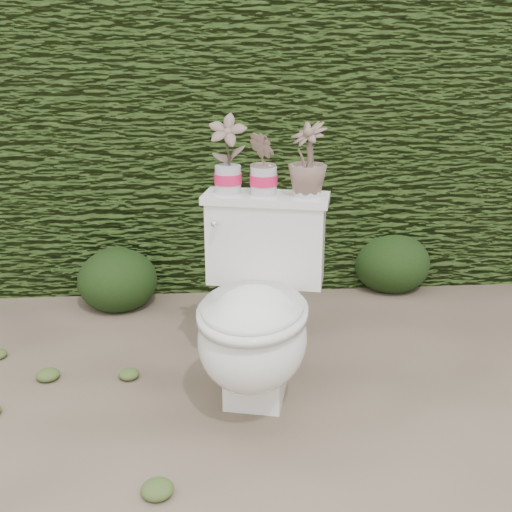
{
  "coord_description": "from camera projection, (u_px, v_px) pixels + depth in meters",
  "views": [
    {
      "loc": [
        -0.22,
        -2.24,
        1.39
      ],
      "look_at": [
        -0.04,
        0.14,
        0.55
      ],
      "focal_mm": 45.0,
      "sensor_mm": 36.0,
      "label": 1
    }
  ],
  "objects": [
    {
      "name": "ground",
      "position": [
        269.0,
        395.0,
        2.58
      ],
      "size": [
        60.0,
        60.0,
        0.0
      ],
      "primitive_type": "plane",
      "color": "gray",
      "rests_on": "ground"
    },
    {
      "name": "hedge",
      "position": [
        245.0,
        135.0,
        3.82
      ],
      "size": [
        8.0,
        1.0,
        1.6
      ],
      "primitive_type": "cube",
      "color": "#39541C",
      "rests_on": "ground"
    },
    {
      "name": "toilet",
      "position": [
        256.0,
        316.0,
        2.46
      ],
      "size": [
        0.6,
        0.77,
        0.78
      ],
      "rotation": [
        0.0,
        0.0,
        -0.24
      ],
      "color": "white",
      "rests_on": "ground"
    },
    {
      "name": "potted_plant_left",
      "position": [
        228.0,
        156.0,
        2.52
      ],
      "size": [
        0.18,
        0.14,
        0.3
      ],
      "primitive_type": "imported",
      "rotation": [
        0.0,
        0.0,
        -0.23
      ],
      "color": "#23732C",
      "rests_on": "toilet"
    },
    {
      "name": "potted_plant_center",
      "position": [
        264.0,
        165.0,
        2.51
      ],
      "size": [
        0.13,
        0.15,
        0.23
      ],
      "primitive_type": "imported",
      "rotation": [
        0.0,
        0.0,
        4.91
      ],
      "color": "#23732C",
      "rests_on": "toilet"
    },
    {
      "name": "potted_plant_right",
      "position": [
        308.0,
        162.0,
        2.48
      ],
      "size": [
        0.21,
        0.21,
        0.27
      ],
      "primitive_type": "imported",
      "rotation": [
        0.0,
        0.0,
        5.35
      ],
      "color": "#23732C",
      "rests_on": "toilet"
    },
    {
      "name": "liriope_clump_1",
      "position": [
        117.0,
        275.0,
        3.39
      ],
      "size": [
        0.42,
        0.42,
        0.34
      ],
      "primitive_type": "ellipsoid",
      "color": "#213813",
      "rests_on": "ground"
    },
    {
      "name": "liriope_clump_2",
      "position": [
        391.0,
        257.0,
        3.64
      ],
      "size": [
        0.44,
        0.44,
        0.35
      ],
      "primitive_type": "ellipsoid",
      "color": "#213813",
      "rests_on": "ground"
    }
  ]
}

